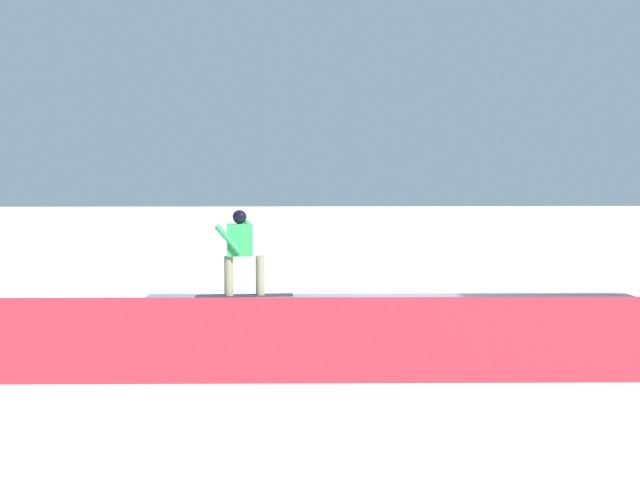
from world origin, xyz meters
The scene contains 4 objects.
ground_plane centered at (0.00, 0.00, 0.00)m, with size 120.00×120.00×0.00m, color white.
grind_box centered at (0.00, 0.00, 0.25)m, with size 7.73×0.71×0.55m.
snowboarder centered at (2.36, -0.06, 1.29)m, with size 1.55×0.46×1.36m.
safety_fence centered at (0.00, 3.27, 0.51)m, with size 11.69×0.06×1.01m, color red.
Camera 1 is at (1.60, 12.38, 2.38)m, focal length 44.46 mm.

